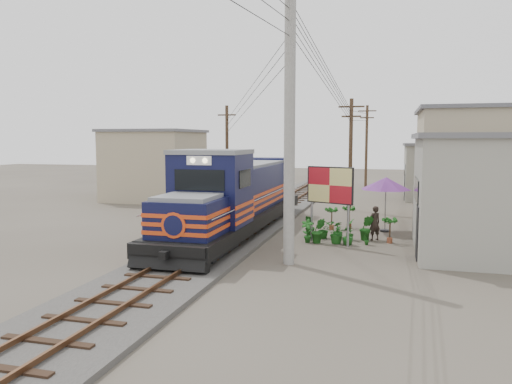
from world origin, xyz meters
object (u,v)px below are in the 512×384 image
(locomotive, at_px, (238,198))
(market_umbrella, at_px, (386,184))
(vendor, at_px, (375,223))
(billboard, at_px, (330,187))

(locomotive, relative_size, market_umbrella, 5.55)
(vendor, bearing_deg, billboard, 0.77)
(vendor, bearing_deg, locomotive, -36.24)
(locomotive, height_order, billboard, locomotive)
(locomotive, relative_size, vendor, 10.30)
(locomotive, distance_m, market_umbrella, 7.17)
(billboard, height_order, market_umbrella, billboard)
(locomotive, relative_size, billboard, 4.76)
(billboard, xyz_separation_m, vendor, (1.84, 1.41, -1.68))
(market_umbrella, xyz_separation_m, vendor, (-0.42, -2.27, -1.57))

